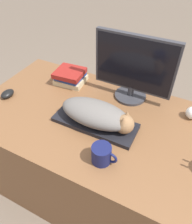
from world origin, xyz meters
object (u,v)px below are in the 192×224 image
object	(u,v)px
baseball	(192,113)
computer_mouse	(7,94)
keyboard	(95,123)
coffee_mug	(102,154)
book_stack	(70,76)
monitor	(134,67)
cat	(98,114)

from	to	relation	value
baseball	computer_mouse	bearing A→B (deg)	-163.21
keyboard	coffee_mug	world-z (taller)	coffee_mug
baseball	book_stack	bearing A→B (deg)	-179.62
coffee_mug	monitor	bearing A→B (deg)	95.61
monitor	coffee_mug	distance (m)	0.54
baseball	cat	bearing A→B (deg)	-146.34
coffee_mug	book_stack	distance (m)	0.67
baseball	keyboard	bearing A→B (deg)	-147.49
baseball	book_stack	distance (m)	0.79
computer_mouse	baseball	bearing A→B (deg)	16.79
cat	monitor	size ratio (longest dim) A/B	0.87
book_stack	baseball	bearing A→B (deg)	0.38
cat	keyboard	bearing A→B (deg)	180.00
coffee_mug	baseball	distance (m)	0.58
keyboard	computer_mouse	bearing A→B (deg)	-177.31
keyboard	book_stack	world-z (taller)	book_stack
computer_mouse	coffee_mug	xyz separation A→B (m)	(0.73, -0.17, 0.03)
coffee_mug	cat	bearing A→B (deg)	120.47
cat	monitor	distance (m)	0.35
keyboard	monitor	bearing A→B (deg)	74.86
keyboard	coffee_mug	bearing A→B (deg)	-55.49
monitor	coffee_mug	world-z (taller)	monitor
keyboard	monitor	world-z (taller)	monitor
computer_mouse	keyboard	bearing A→B (deg)	2.69
cat	baseball	world-z (taller)	cat
keyboard	computer_mouse	xyz separation A→B (m)	(-0.60, -0.03, 0.01)
computer_mouse	coffee_mug	bearing A→B (deg)	-12.95
keyboard	book_stack	distance (m)	0.44
cat	book_stack	distance (m)	0.45
cat	coffee_mug	bearing A→B (deg)	-59.53
coffee_mug	book_stack	world-z (taller)	coffee_mug
monitor	baseball	distance (m)	0.41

